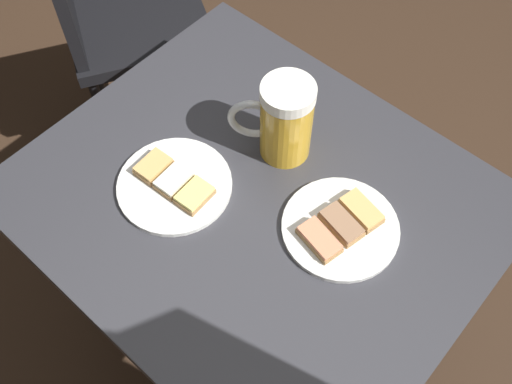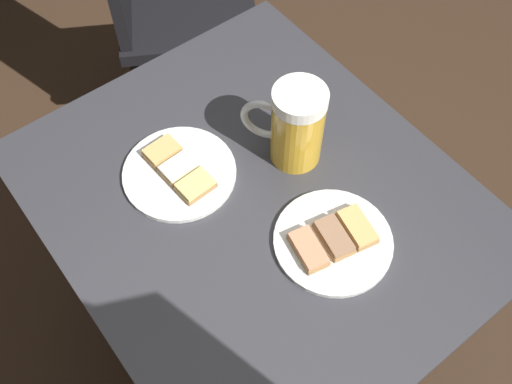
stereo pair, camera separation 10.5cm
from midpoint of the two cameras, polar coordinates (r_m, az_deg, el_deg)
ground_plane at (r=1.71m, az=1.79°, el=-13.42°), size 6.00×6.00×0.00m
cafe_table at (r=1.20m, az=2.51°, el=-4.59°), size 0.83×0.70×0.71m
plate_near at (r=1.09m, az=-4.77°, el=1.78°), size 0.21×0.21×0.03m
plate_far at (r=1.03m, az=10.46°, el=-4.87°), size 0.21×0.21×0.03m
beer_mug at (r=1.06m, az=6.67°, el=6.27°), size 0.14×0.12×0.17m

